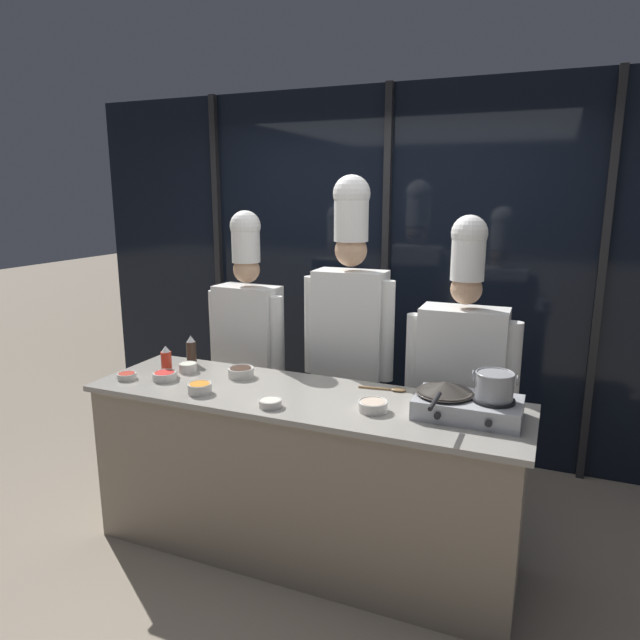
# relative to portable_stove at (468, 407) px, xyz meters

# --- Properties ---
(ground_plane) EXTENTS (24.00, 24.00, 0.00)m
(ground_plane) POSITION_rel_portable_stove_xyz_m (-0.85, -0.03, -0.96)
(ground_plane) COLOR gray
(window_wall_back) EXTENTS (5.11, 0.09, 2.70)m
(window_wall_back) POSITION_rel_portable_stove_xyz_m (-0.85, 1.52, 0.39)
(window_wall_back) COLOR black
(window_wall_back) RESTS_ON ground_plane
(demo_counter) EXTENTS (2.33, 0.67, 0.91)m
(demo_counter) POSITION_rel_portable_stove_xyz_m (-0.85, -0.03, -0.51)
(demo_counter) COLOR gray
(demo_counter) RESTS_ON ground_plane
(portable_stove) EXTENTS (0.49, 0.32, 0.10)m
(portable_stove) POSITION_rel_portable_stove_xyz_m (0.00, 0.00, 0.00)
(portable_stove) COLOR #B2B5BA
(portable_stove) RESTS_ON demo_counter
(frying_pan) EXTENTS (0.28, 0.48, 0.05)m
(frying_pan) POSITION_rel_portable_stove_xyz_m (-0.11, -0.00, 0.08)
(frying_pan) COLOR #38332D
(frying_pan) RESTS_ON portable_stove
(stock_pot) EXTENTS (0.20, 0.18, 0.13)m
(stock_pot) POSITION_rel_portable_stove_xyz_m (0.11, 0.00, 0.12)
(stock_pot) COLOR #93969B
(stock_pot) RESTS_ON portable_stove
(squeeze_bottle_chili) EXTENTS (0.06, 0.06, 0.17)m
(squeeze_bottle_chili) POSITION_rel_portable_stove_xyz_m (-1.73, -0.00, 0.03)
(squeeze_bottle_chili) COLOR red
(squeeze_bottle_chili) RESTS_ON demo_counter
(squeeze_bottle_soy) EXTENTS (0.06, 0.06, 0.18)m
(squeeze_bottle_soy) POSITION_rel_portable_stove_xyz_m (-1.70, 0.20, 0.04)
(squeeze_bottle_soy) COLOR #332319
(squeeze_bottle_soy) RESTS_ON demo_counter
(prep_bowl_bean_sprouts) EXTENTS (0.11, 0.11, 0.05)m
(prep_bowl_bean_sprouts) POSITION_rel_portable_stove_xyz_m (-1.63, 0.07, -0.02)
(prep_bowl_bean_sprouts) COLOR silver
(prep_bowl_bean_sprouts) RESTS_ON demo_counter
(prep_bowl_chili_flakes) EXTENTS (0.11, 0.11, 0.04)m
(prep_bowl_chili_flakes) POSITION_rel_portable_stove_xyz_m (-1.87, -0.18, -0.03)
(prep_bowl_chili_flakes) COLOR silver
(prep_bowl_chili_flakes) RESTS_ON demo_counter
(prep_bowl_soy_glaze) EXTENTS (0.15, 0.15, 0.06)m
(prep_bowl_soy_glaze) POSITION_rel_portable_stove_xyz_m (-1.29, 0.10, -0.02)
(prep_bowl_soy_glaze) COLOR silver
(prep_bowl_soy_glaze) RESTS_ON demo_counter
(prep_bowl_bell_pepper) EXTENTS (0.13, 0.13, 0.05)m
(prep_bowl_bell_pepper) POSITION_rel_portable_stove_xyz_m (-1.66, -0.11, -0.02)
(prep_bowl_bell_pepper) COLOR silver
(prep_bowl_bell_pepper) RESTS_ON demo_counter
(prep_bowl_carrots) EXTENTS (0.13, 0.13, 0.06)m
(prep_bowl_carrots) POSITION_rel_portable_stove_xyz_m (-1.35, -0.22, -0.02)
(prep_bowl_carrots) COLOR silver
(prep_bowl_carrots) RESTS_ON demo_counter
(prep_bowl_garlic) EXTENTS (0.12, 0.12, 0.04)m
(prep_bowl_garlic) POSITION_rel_portable_stove_xyz_m (-0.92, -0.25, -0.03)
(prep_bowl_garlic) COLOR silver
(prep_bowl_garlic) RESTS_ON demo_counter
(prep_bowl_chicken) EXTENTS (0.15, 0.15, 0.05)m
(prep_bowl_chicken) POSITION_rel_portable_stove_xyz_m (-0.43, -0.11, -0.02)
(prep_bowl_chicken) COLOR silver
(prep_bowl_chicken) RESTS_ON demo_counter
(serving_spoon_slotted) EXTENTS (0.26, 0.07, 0.02)m
(serving_spoon_slotted) POSITION_rel_portable_stove_xyz_m (-0.43, 0.21, -0.04)
(serving_spoon_slotted) COLOR olive
(serving_spoon_slotted) RESTS_ON demo_counter
(chef_head) EXTENTS (0.57, 0.25, 1.84)m
(chef_head) POSITION_rel_portable_stove_xyz_m (-1.56, 0.66, 0.08)
(chef_head) COLOR #2D3856
(chef_head) RESTS_ON ground_plane
(chef_sous) EXTENTS (0.58, 0.24, 2.05)m
(chef_sous) POSITION_rel_portable_stove_xyz_m (-0.82, 0.63, 0.22)
(chef_sous) COLOR #4C4C51
(chef_sous) RESTS_ON ground_plane
(chef_line) EXTENTS (0.63, 0.26, 1.83)m
(chef_line) POSITION_rel_portable_stove_xyz_m (-0.12, 0.57, 0.04)
(chef_line) COLOR #2D3856
(chef_line) RESTS_ON ground_plane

